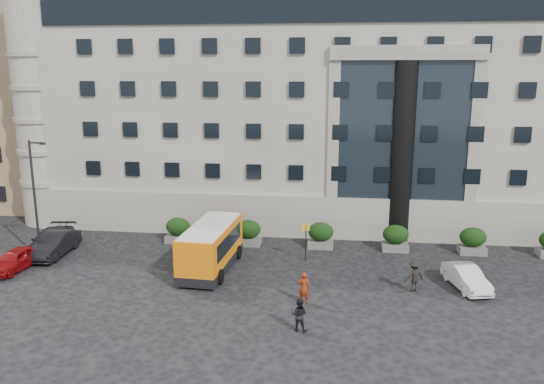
{
  "coord_description": "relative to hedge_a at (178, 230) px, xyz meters",
  "views": [
    {
      "loc": [
        7.29,
        -28.25,
        12.27
      ],
      "look_at": [
        3.47,
        3.29,
        5.0
      ],
      "focal_mm": 35.0,
      "sensor_mm": 36.0,
      "label": 1
    }
  ],
  "objects": [
    {
      "name": "ground",
      "position": [
        4.0,
        -7.8,
        -0.93
      ],
      "size": [
        120.0,
        120.0,
        0.0
      ],
      "primitive_type": "plane",
      "color": "black",
      "rests_on": "ground"
    },
    {
      "name": "civic_building",
      "position": [
        10.0,
        14.2,
        8.07
      ],
      "size": [
        44.0,
        24.0,
        18.0
      ],
      "primitive_type": "cube",
      "color": "gray",
      "rests_on": "ground"
    },
    {
      "name": "entrance_column",
      "position": [
        16.0,
        2.5,
        5.57
      ],
      "size": [
        1.8,
        1.8,
        13.0
      ],
      "primitive_type": "cylinder",
      "color": "black",
      "rests_on": "ground"
    },
    {
      "name": "apartment_near",
      "position": [
        -20.0,
        12.2,
        9.07
      ],
      "size": [
        14.0,
        14.0,
        20.0
      ],
      "primitive_type": "cube",
      "color": "#81684B",
      "rests_on": "ground"
    },
    {
      "name": "apartment_far",
      "position": [
        -23.0,
        30.2,
        10.07
      ],
      "size": [
        13.0,
        13.0,
        22.0
      ],
      "primitive_type": "cube",
      "color": "brown",
      "rests_on": "ground"
    },
    {
      "name": "hedge_a",
      "position": [
        0.0,
        0.0,
        0.0
      ],
      "size": [
        1.8,
        1.26,
        1.84
      ],
      "color": "#61615E",
      "rests_on": "ground"
    },
    {
      "name": "hedge_b",
      "position": [
        5.2,
        0.0,
        0.0
      ],
      "size": [
        1.8,
        1.26,
        1.84
      ],
      "color": "#61615E",
      "rests_on": "ground"
    },
    {
      "name": "hedge_c",
      "position": [
        10.4,
        0.0,
        0.0
      ],
      "size": [
        1.8,
        1.26,
        1.84
      ],
      "color": "#61615E",
      "rests_on": "ground"
    },
    {
      "name": "hedge_d",
      "position": [
        15.6,
        0.0,
        0.0
      ],
      "size": [
        1.8,
        1.26,
        1.84
      ],
      "color": "#61615E",
      "rests_on": "ground"
    },
    {
      "name": "hedge_e",
      "position": [
        20.8,
        0.0,
        0.0
      ],
      "size": [
        1.8,
        1.26,
        1.84
      ],
      "color": "#61615E",
      "rests_on": "ground"
    },
    {
      "name": "street_lamp",
      "position": [
        -7.94,
        -4.8,
        3.44
      ],
      "size": [
        1.16,
        0.18,
        8.0
      ],
      "color": "#262628",
      "rests_on": "ground"
    },
    {
      "name": "bus_stop_sign",
      "position": [
        9.5,
        -2.8,
        0.8
      ],
      "size": [
        0.5,
        0.08,
        2.52
      ],
      "color": "#262628",
      "rests_on": "ground"
    },
    {
      "name": "minibus",
      "position": [
        3.68,
        -5.1,
        0.67
      ],
      "size": [
        2.98,
        7.08,
        2.9
      ],
      "rotation": [
        0.0,
        0.0,
        -0.06
      ],
      "color": "orange",
      "rests_on": "ground"
    },
    {
      "name": "red_truck",
      "position": [
        -13.53,
        7.34,
        0.34
      ],
      "size": [
        2.5,
        4.77,
        2.49
      ],
      "rotation": [
        0.0,
        0.0,
        0.09
      ],
      "color": "maroon",
      "rests_on": "ground"
    },
    {
      "name": "parked_car_a",
      "position": [
        -8.59,
        -6.68,
        -0.25
      ],
      "size": [
        2.06,
        4.15,
        1.36
      ],
      "primitive_type": "imported",
      "rotation": [
        0.0,
        0.0,
        -0.12
      ],
      "color": "maroon",
      "rests_on": "ground"
    },
    {
      "name": "parked_car_b",
      "position": [
        -7.5,
        -3.84,
        -0.14
      ],
      "size": [
        1.79,
        4.83,
        1.58
      ],
      "primitive_type": "imported",
      "rotation": [
        0.0,
        0.0,
        0.03
      ],
      "color": "black",
      "rests_on": "ground"
    },
    {
      "name": "parked_car_c",
      "position": [
        -8.18,
        -3.15,
        -0.17
      ],
      "size": [
        2.7,
        5.43,
        1.52
      ],
      "primitive_type": "imported",
      "rotation": [
        0.0,
        0.0,
        0.11
      ],
      "color": "black",
      "rests_on": "ground"
    },
    {
      "name": "parked_car_d",
      "position": [
        -7.5,
        7.92,
        -0.24
      ],
      "size": [
        2.96,
        5.25,
        1.38
      ],
      "primitive_type": "imported",
      "rotation": [
        0.0,
        0.0,
        -0.14
      ],
      "color": "black",
      "rests_on": "ground"
    },
    {
      "name": "white_taxi",
      "position": [
        18.97,
        -6.25,
        -0.28
      ],
      "size": [
        2.31,
        4.17,
        1.3
      ],
      "primitive_type": "imported",
      "rotation": [
        0.0,
        0.0,
        0.25
      ],
      "color": "silver",
      "rests_on": "ground"
    },
    {
      "name": "pedestrian_a",
      "position": [
        9.79,
        -9.37,
        -0.06
      ],
      "size": [
        0.64,
        0.42,
        1.74
      ],
      "primitive_type": "imported",
      "rotation": [
        0.0,
        0.0,
        3.16
      ],
      "color": "maroon",
      "rests_on": "ground"
    },
    {
      "name": "pedestrian_b",
      "position": [
        9.75,
        -12.55,
        -0.1
      ],
      "size": [
        0.88,
        0.72,
        1.66
      ],
      "primitive_type": "imported",
      "rotation": [
        0.0,
        0.0,
        3.02
      ],
      "color": "black",
      "rests_on": "ground"
    },
    {
      "name": "pedestrian_c",
      "position": [
        15.91,
        -7.05,
        -0.01
      ],
      "size": [
        1.36,
        1.13,
        1.83
      ],
      "primitive_type": "imported",
      "rotation": [
        0.0,
        0.0,
        3.59
      ],
      "color": "black",
      "rests_on": "ground"
    }
  ]
}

